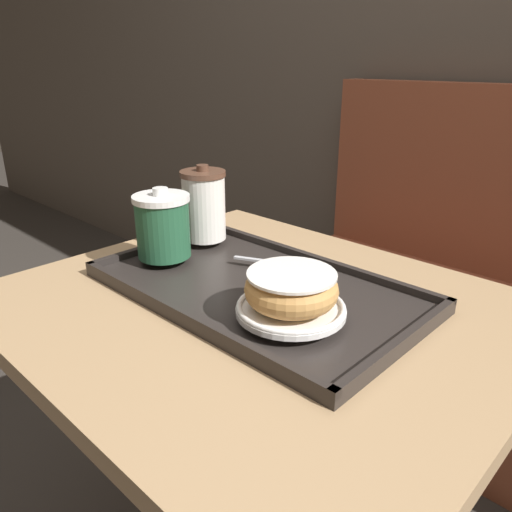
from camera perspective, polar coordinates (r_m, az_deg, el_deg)
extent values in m
cube|color=brown|center=(1.64, 22.72, -11.14)|extent=(1.18, 0.44, 0.45)
cube|color=tan|center=(0.78, 0.17, -6.27)|extent=(0.77, 0.67, 0.03)
cylinder|color=#333338|center=(1.00, 0.14, -24.56)|extent=(0.08, 0.08, 0.68)
cube|color=#282321|center=(0.81, 0.00, -3.84)|extent=(0.52, 0.31, 0.01)
cube|color=#282321|center=(0.71, -8.27, -6.62)|extent=(0.52, 0.01, 0.01)
cube|color=#282321|center=(0.90, 6.46, -0.22)|extent=(0.52, 0.01, 0.01)
cube|color=#282321|center=(0.98, -10.89, 1.33)|extent=(0.01, 0.31, 0.01)
cube|color=#282321|center=(0.67, 16.29, -9.29)|extent=(0.01, 0.31, 0.01)
cylinder|color=#235638|center=(0.89, -10.58, 3.07)|extent=(0.09, 0.09, 0.10)
cylinder|color=white|center=(0.87, -10.83, 6.51)|extent=(0.10, 0.10, 0.01)
cylinder|color=white|center=(0.87, -10.88, 7.24)|extent=(0.03, 0.03, 0.01)
cylinder|color=white|center=(0.97, -5.96, 5.50)|extent=(0.08, 0.08, 0.12)
cylinder|color=brown|center=(0.95, -6.12, 9.35)|extent=(0.09, 0.09, 0.01)
cylinder|color=brown|center=(0.95, -6.14, 9.99)|extent=(0.02, 0.02, 0.01)
cylinder|color=white|center=(0.70, 3.99, -6.21)|extent=(0.15, 0.15, 0.01)
torus|color=white|center=(0.69, 4.01, -5.77)|extent=(0.15, 0.15, 0.01)
torus|color=tan|center=(0.68, 4.06, -3.85)|extent=(0.13, 0.13, 0.04)
cylinder|color=white|center=(0.67, 4.11, -2.10)|extent=(0.12, 0.12, 0.00)
ellipsoid|color=silver|center=(0.84, 5.53, -0.96)|extent=(0.04, 0.03, 0.01)
cube|color=silver|center=(0.86, 0.89, -0.58)|extent=(0.10, 0.05, 0.00)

